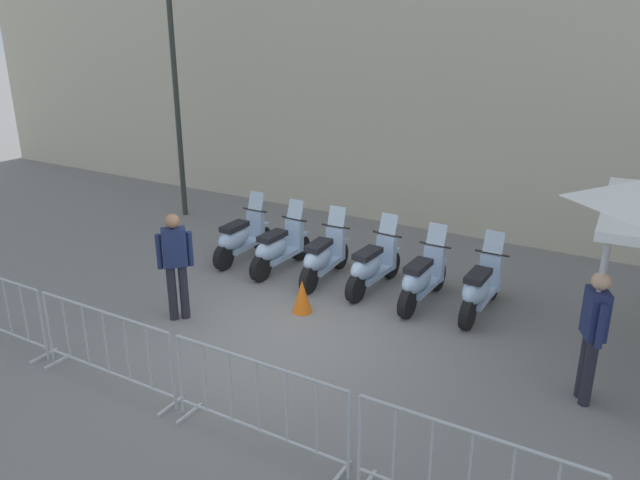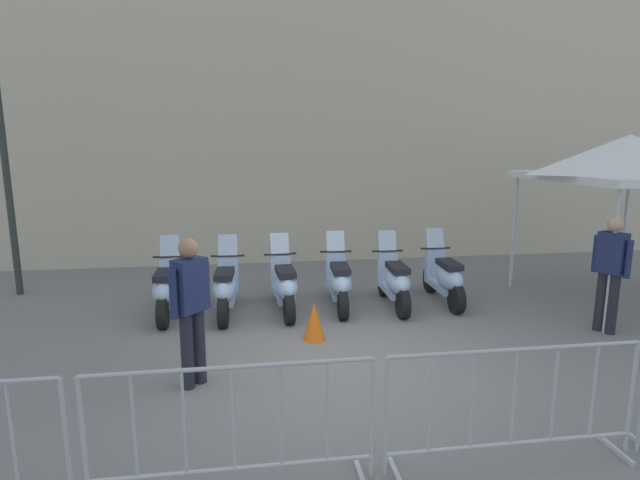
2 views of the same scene
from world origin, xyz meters
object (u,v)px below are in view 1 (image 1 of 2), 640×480
at_px(barrier_segment_3, 469,480).
at_px(traffic_cone, 302,296).
at_px(motorcycle_0, 240,238).
at_px(motorcycle_5, 480,289).
at_px(street_lamp, 174,72).
at_px(barrier_segment_2, 258,403).
at_px(barrier_segment_1, 107,348).
at_px(officer_near_row_end, 175,261).
at_px(motorcycle_1, 278,248).
at_px(motorcycle_3, 372,266).
at_px(motorcycle_4, 422,279).
at_px(officer_mid_plaza, 593,330).
at_px(motorcycle_2, 323,257).

bearing_deg(barrier_segment_3, traffic_cone, 137.16).
xyz_separation_m(motorcycle_0, traffic_cone, (2.13, -1.43, -0.18)).
relative_size(motorcycle_5, street_lamp, 0.32).
bearing_deg(motorcycle_5, barrier_segment_3, -77.90).
distance_m(barrier_segment_2, barrier_segment_3, 2.37).
height_order(motorcycle_5, barrier_segment_1, motorcycle_5).
bearing_deg(barrier_segment_1, motorcycle_0, 101.57).
bearing_deg(officer_near_row_end, street_lamp, 127.47).
distance_m(motorcycle_1, street_lamp, 5.10).
bearing_deg(traffic_cone, motorcycle_5, 24.87).
bearing_deg(barrier_segment_1, barrier_segment_3, -3.37).
bearing_deg(motorcycle_5, motorcycle_3, 177.09).
bearing_deg(motorcycle_5, motorcycle_4, -177.13).
distance_m(motorcycle_1, barrier_segment_3, 6.54).
height_order(motorcycle_0, traffic_cone, motorcycle_0).
xyz_separation_m(motorcycle_5, traffic_cone, (-2.55, -1.18, -0.18)).
height_order(motorcycle_3, motorcycle_5, same).
bearing_deg(officer_mid_plaza, motorcycle_0, 162.60).
bearing_deg(motorcycle_2, barrier_segment_2, -72.29).
relative_size(barrier_segment_2, officer_mid_plaza, 1.32).
distance_m(motorcycle_3, motorcycle_5, 1.88).
height_order(motorcycle_3, barrier_segment_1, motorcycle_3).
height_order(motorcycle_2, street_lamp, street_lamp).
height_order(barrier_segment_3, officer_near_row_end, officer_near_row_end).
bearing_deg(motorcycle_4, officer_mid_plaza, -32.62).
bearing_deg(barrier_segment_2, officer_mid_plaza, 38.90).
bearing_deg(motorcycle_1, barrier_segment_1, -90.33).
bearing_deg(motorcycle_3, traffic_cone, -117.86).
relative_size(motorcycle_5, barrier_segment_2, 0.76).
distance_m(motorcycle_2, motorcycle_4, 1.87).
height_order(motorcycle_1, officer_mid_plaza, officer_mid_plaza).
xyz_separation_m(motorcycle_4, barrier_segment_3, (1.89, -4.38, 0.07)).
xyz_separation_m(motorcycle_4, street_lamp, (-6.55, 2.14, 2.85)).
distance_m(motorcycle_2, officer_near_row_end, 2.74).
height_order(barrier_segment_2, street_lamp, street_lamp).
relative_size(motorcycle_0, motorcycle_5, 1.00).
relative_size(motorcycle_0, motorcycle_1, 1.00).
bearing_deg(motorcycle_1, motorcycle_4, -3.32).
height_order(motorcycle_0, motorcycle_1, same).
bearing_deg(street_lamp, traffic_cone, -33.50).
height_order(motorcycle_3, motorcycle_4, same).
height_order(barrier_segment_1, barrier_segment_3, same).
relative_size(motorcycle_2, barrier_segment_2, 0.76).
distance_m(street_lamp, traffic_cone, 6.66).
relative_size(motorcycle_4, street_lamp, 0.32).
xyz_separation_m(motorcycle_0, barrier_segment_3, (5.63, -4.68, 0.07)).
relative_size(motorcycle_3, barrier_segment_3, 0.76).
bearing_deg(motorcycle_4, traffic_cone, -144.79).
bearing_deg(barrier_segment_3, motorcycle_3, 121.98).
bearing_deg(traffic_cone, motorcycle_4, 35.21).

